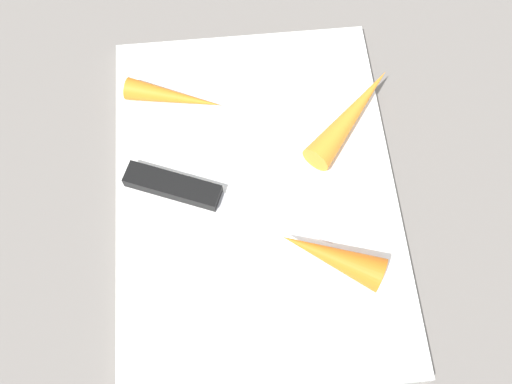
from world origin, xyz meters
name	(u,v)px	position (x,y,z in m)	size (l,w,h in m)	color
ground_plane	(256,197)	(0.00, 0.00, 0.00)	(1.40, 1.40, 0.00)	slate
cutting_board	(256,194)	(0.00, 0.00, 0.01)	(0.36, 0.26, 0.01)	white
knife	(186,190)	(-0.01, -0.06, 0.02)	(0.09, 0.19, 0.01)	#B7B7BC
carrot_longest	(352,114)	(-0.07, 0.10, 0.03)	(0.03, 0.03, 0.12)	orange
carrot_medium	(174,97)	(-0.10, -0.07, 0.02)	(0.02, 0.02, 0.10)	orange
carrot_shortest	(331,256)	(0.07, 0.06, 0.03)	(0.03, 0.03, 0.09)	orange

